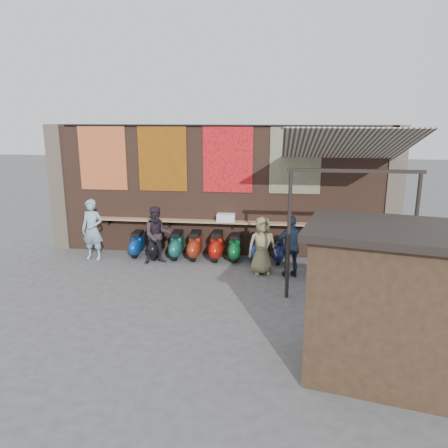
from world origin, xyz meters
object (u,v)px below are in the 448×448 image
(shelf_box, at_px, (226,218))
(scooter_stool_7, at_px, (278,250))
(scooter_stool_3, at_px, (195,246))
(scooter_stool_2, at_px, (177,245))
(shopper_grey, at_px, (403,273))
(market_stall, at_px, (383,306))
(scooter_stool_1, at_px, (157,244))
(scooter_stool_4, at_px, (217,246))
(scooter_stool_6, at_px, (255,248))
(scooter_stool_0, at_px, (137,244))
(shopper_tan, at_px, (262,246))
(diner_right, at_px, (157,235))
(shopper_navy, at_px, (292,247))
(scooter_stool_5, at_px, (235,248))
(diner_left, at_px, (92,230))

(shelf_box, distance_m, scooter_stool_7, 1.86)
(scooter_stool_3, bearing_deg, scooter_stool_2, -179.71)
(shopper_grey, height_order, market_stall, market_stall)
(scooter_stool_1, bearing_deg, scooter_stool_4, 0.57)
(scooter_stool_6, bearing_deg, scooter_stool_2, -178.87)
(shelf_box, height_order, scooter_stool_1, shelf_box)
(scooter_stool_3, bearing_deg, shelf_box, 17.89)
(scooter_stool_0, distance_m, shopper_tan, 4.09)
(scooter_stool_0, bearing_deg, scooter_stool_2, -2.05)
(diner_right, xyz_separation_m, shopper_navy, (3.88, -0.67, -0.01))
(shelf_box, distance_m, scooter_stool_6, 1.28)
(scooter_stool_2, bearing_deg, scooter_stool_4, -0.47)
(shopper_navy, bearing_deg, scooter_stool_5, -52.06)
(diner_right, bearing_deg, scooter_stool_0, 121.75)
(scooter_stool_6, relative_size, diner_right, 0.49)
(diner_left, distance_m, market_stall, 8.98)
(scooter_stool_4, distance_m, shopper_navy, 2.53)
(scooter_stool_3, height_order, market_stall, market_stall)
(diner_right, distance_m, shopper_tan, 3.14)
(shelf_box, distance_m, shopper_tan, 1.83)
(diner_left, distance_m, shopper_navy, 5.98)
(scooter_stool_0, bearing_deg, scooter_stool_1, -6.56)
(scooter_stool_4, height_order, shopper_navy, shopper_navy)
(scooter_stool_4, relative_size, scooter_stool_7, 1.15)
(shopper_tan, bearing_deg, shelf_box, 114.96)
(scooter_stool_7, height_order, shopper_grey, shopper_grey)
(scooter_stool_5, bearing_deg, scooter_stool_7, -2.01)
(shelf_box, xyz_separation_m, scooter_stool_0, (-2.76, -0.25, -0.86))
(scooter_stool_1, bearing_deg, diner_right, -70.05)
(shelf_box, relative_size, shopper_navy, 0.32)
(scooter_stool_2, bearing_deg, shopper_grey, -24.85)
(diner_right, distance_m, shopper_grey, 6.73)
(scooter_stool_6, relative_size, scooter_stool_7, 1.07)
(scooter_stool_1, height_order, diner_right, diner_right)
(scooter_stool_1, xyz_separation_m, scooter_stool_6, (3.04, 0.08, -0.02))
(diner_left, bearing_deg, shopper_tan, -1.45)
(scooter_stool_5, distance_m, shopper_navy, 2.10)
(scooter_stool_7, height_order, shopper_navy, shopper_navy)
(shopper_tan, xyz_separation_m, market_stall, (2.15, -4.60, 0.43))
(scooter_stool_2, height_order, shopper_tan, shopper_tan)
(scooter_stool_2, height_order, shopper_navy, shopper_navy)
(scooter_stool_0, distance_m, shopper_grey, 7.71)
(scooter_stool_4, xyz_separation_m, shopper_navy, (2.20, -1.18, 0.42))
(diner_left, bearing_deg, scooter_stool_0, 25.76)
(scooter_stool_4, bearing_deg, market_stall, -57.70)
(scooter_stool_2, xyz_separation_m, scooter_stool_4, (1.24, -0.01, 0.02))
(scooter_stool_0, bearing_deg, shelf_box, 5.23)
(scooter_stool_4, relative_size, shopper_tan, 0.56)
(scooter_stool_6, xyz_separation_m, shopper_tan, (0.24, -1.09, 0.41))
(scooter_stool_0, xyz_separation_m, scooter_stool_7, (4.37, -0.06, -0.01))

